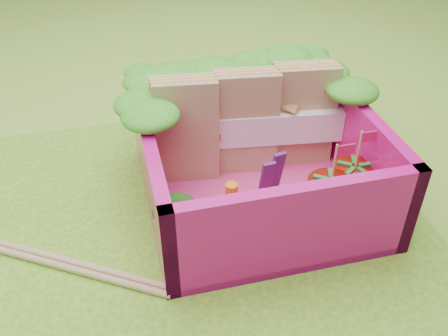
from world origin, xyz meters
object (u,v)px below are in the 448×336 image
bento_box (258,159)px  broccoli (179,213)px  sandwich_stack (246,122)px  strawberry_right (352,184)px  strawberry_left (329,199)px

bento_box → broccoli: bento_box is taller
sandwich_stack → broccoli: sandwich_stack is taller
bento_box → sandwich_stack: bearing=88.9°
strawberry_right → strawberry_left: bearing=-154.2°
bento_box → strawberry_left: (0.31, -0.33, -0.09)m
sandwich_stack → broccoli: 0.76m
strawberry_left → sandwich_stack: bearing=117.2°
bento_box → sandwich_stack: (0.00, 0.26, 0.10)m
bento_box → sandwich_stack: 0.28m
bento_box → broccoli: (-0.51, -0.28, -0.06)m
sandwich_stack → strawberry_left: sandwich_stack is taller
sandwich_stack → strawberry_right: sandwich_stack is taller
sandwich_stack → strawberry_left: size_ratio=2.41×
sandwich_stack → broccoli: bearing=-133.9°
broccoli → strawberry_left: 0.83m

